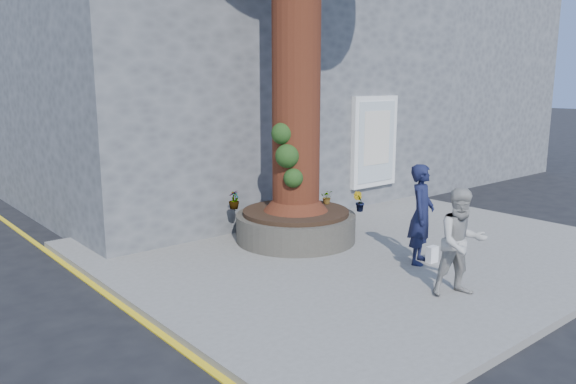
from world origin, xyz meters
TOP-DOWN VIEW (x-y plane):
  - ground at (0.00, 0.00)m, footprint 120.00×120.00m
  - pavement at (1.50, 1.00)m, footprint 9.00×8.00m
  - yellow_line at (-3.05, 1.00)m, footprint 0.10×30.00m
  - stone_shop at (2.50, 7.20)m, footprint 10.30×8.30m
  - neighbour_shop at (10.50, 7.20)m, footprint 6.00×8.00m
  - planter at (0.80, 2.00)m, footprint 2.30×2.30m
  - man at (1.52, -0.39)m, footprint 0.73×0.63m
  - woman at (0.78, -1.65)m, footprint 0.95×0.88m
  - shopping_bag at (1.70, -0.52)m, footprint 0.20×0.13m
  - plant_a at (-0.01, 2.85)m, footprint 0.22×0.20m
  - plant_b at (1.65, 1.15)m, footprint 0.28×0.28m
  - plant_c at (-0.05, 2.85)m, footprint 0.27×0.27m
  - plant_d at (1.65, 2.02)m, footprint 0.34×0.34m

SIDE VIEW (x-z plane):
  - ground at x=0.00m, z-range 0.00..0.00m
  - yellow_line at x=-3.05m, z-range 0.00..0.01m
  - pavement at x=1.50m, z-range 0.00..0.12m
  - shopping_bag at x=1.70m, z-range 0.12..0.40m
  - planter at x=0.80m, z-range 0.11..0.71m
  - plant_d at x=1.65m, z-range 0.72..1.00m
  - plant_a at x=-0.01m, z-range 0.72..1.07m
  - plant_c at x=-0.05m, z-range 0.72..1.09m
  - woman at x=0.78m, z-range 0.12..1.69m
  - plant_b at x=1.65m, z-range 0.72..1.10m
  - man at x=1.52m, z-range 0.12..1.81m
  - neighbour_shop at x=10.50m, z-range 0.00..6.00m
  - stone_shop at x=2.50m, z-range 0.01..6.31m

